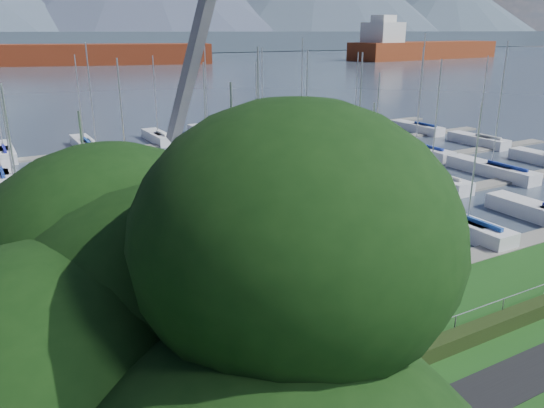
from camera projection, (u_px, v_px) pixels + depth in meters
path at (478, 397)px, 18.96m from camera, size 160.00×2.00×0.04m
hedge at (426, 352)px, 21.01m from camera, size 80.00×0.70×0.70m
fence at (421, 329)px, 21.07m from camera, size 80.00×0.04×0.04m
docks at (187, 195)px, 43.01m from camera, size 90.00×41.60×0.25m
tree at (149, 368)px, 7.85m from camera, size 7.14×9.99×12.09m
crane at (203, 123)px, 42.93m from camera, size 5.69×13.22×22.35m
cargo_ship_mid at (58, 55)px, 206.11m from camera, size 109.66×47.96×21.50m
cargo_ship_east at (420, 50)px, 250.34m from camera, size 86.34×25.84×21.50m
sailboat_fleet at (150, 123)px, 43.27m from camera, size 76.21×50.04×12.80m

